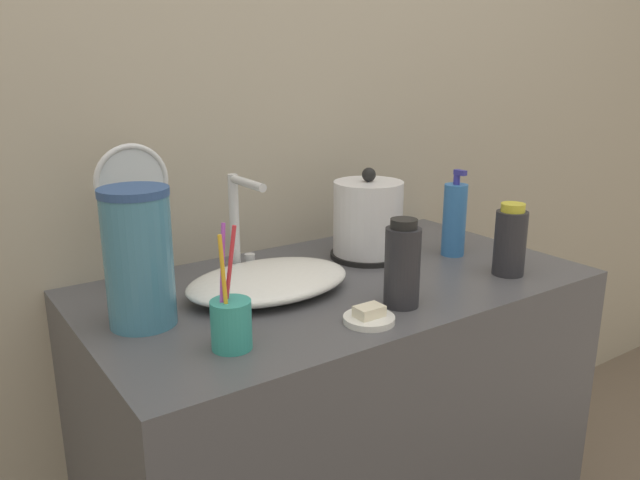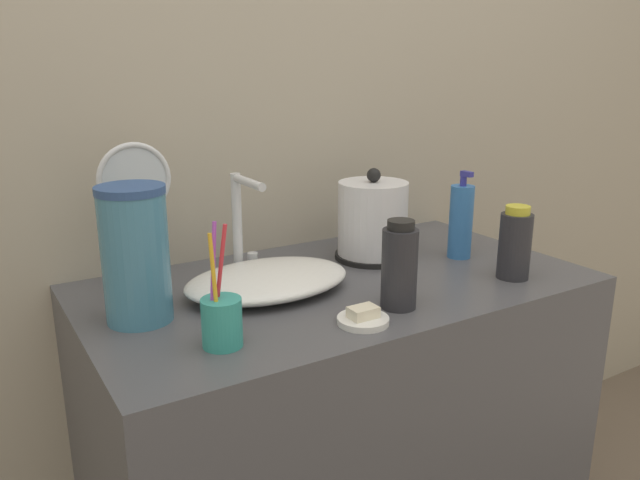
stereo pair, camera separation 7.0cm
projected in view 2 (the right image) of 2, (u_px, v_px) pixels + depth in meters
name	position (u px, v px, depth m)	size (l,w,h in m)	color
wall_back	(268.00, 46.00, 1.48)	(6.00, 0.04, 2.60)	#ADA38E
vanity_counter	(337.00, 443.00, 1.46)	(1.08, 0.60, 0.81)	#4C4C51
sink_basin	(268.00, 280.00, 1.28)	(0.35, 0.24, 0.05)	white
faucet	(242.00, 219.00, 1.36)	(0.06, 0.14, 0.23)	silver
electric_kettle	(373.00, 223.00, 1.49)	(0.18, 0.18, 0.22)	black
toothbrush_cup	(222.00, 320.00, 1.03)	(0.07, 0.07, 0.21)	teal
lotion_bottle	(461.00, 221.00, 1.49)	(0.06, 0.06, 0.21)	#3370B7
shampoo_bottle	(399.00, 266.00, 1.19)	(0.07, 0.07, 0.17)	#28282D
mouthwash_bottle	(515.00, 244.00, 1.35)	(0.07, 0.07, 0.16)	#28282D
soap_dish	(363.00, 318.00, 1.13)	(0.10, 0.10, 0.03)	white
vanity_mirror	(137.00, 208.00, 1.27)	(0.15, 0.10, 0.31)	silver
water_pitcher	(135.00, 255.00, 1.11)	(0.12, 0.12, 0.25)	teal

